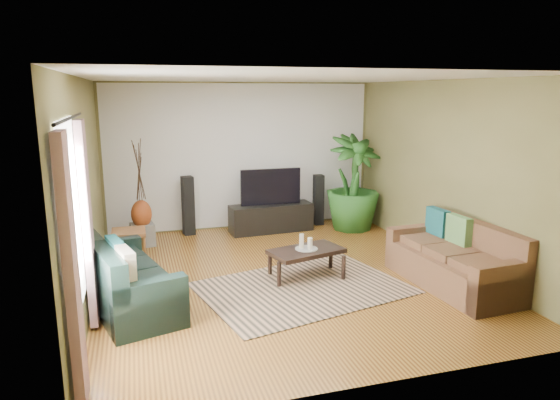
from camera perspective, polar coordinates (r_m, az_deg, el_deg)
name	(u,v)px	position (r m, az deg, el deg)	size (l,w,h in m)	color
floor	(284,276)	(7.05, 0.46, -8.70)	(5.50, 5.50, 0.00)	#9D6B28
ceiling	(284,78)	(6.59, 0.50, 13.80)	(5.50, 5.50, 0.00)	white
wall_back	(241,156)	(9.33, -4.42, 5.01)	(5.00, 5.00, 0.00)	olive
wall_front	(380,237)	(4.20, 11.41, -4.22)	(5.00, 5.00, 0.00)	olive
wall_left	(86,191)	(6.44, -21.34, 0.91)	(5.50, 5.50, 0.00)	olive
wall_right	(446,173)	(7.78, 18.42, 2.96)	(5.50, 5.50, 0.00)	olive
backwall_panel	(242,156)	(9.32, -4.41, 5.00)	(4.90, 4.90, 0.00)	white
window_pane	(72,219)	(4.87, -22.64, -2.05)	(1.80, 1.80, 0.00)	white
curtain_near	(71,273)	(4.22, -22.73, -7.74)	(0.08, 0.35, 2.20)	gray
curtain_far	(87,225)	(5.65, -21.16, -2.66)	(0.08, 0.35, 2.20)	gray
curtain_rod	(69,118)	(4.74, -22.94, 8.60)	(0.03, 0.03, 1.90)	black
sofa_left	(128,272)	(6.26, -17.01, -7.89)	(1.87, 0.80, 0.85)	black
sofa_right	(453,255)	(6.98, 19.19, -5.94)	(1.91, 0.86, 0.85)	brown
area_rug	(303,288)	(6.65, 2.66, -9.99)	(2.58, 1.83, 0.01)	tan
coffee_table	(306,263)	(6.96, 3.01, -7.23)	(1.00, 0.54, 0.41)	black
candle_tray	(306,249)	(6.89, 3.03, -5.58)	(0.31, 0.31, 0.01)	gray
candle_tall	(302,241)	(6.87, 2.48, -4.71)	(0.06, 0.06, 0.20)	beige
candle_mid	(310,243)	(6.84, 3.47, -4.98)	(0.06, 0.06, 0.15)	beige
candle_short	(310,242)	(6.94, 3.42, -4.83)	(0.06, 0.06, 0.13)	beige
tv_stand	(271,218)	(9.18, -1.03, -2.05)	(1.52, 0.46, 0.51)	black
television	(271,187)	(9.07, -1.08, 1.54)	(1.11, 0.06, 0.66)	black
speaker_left	(188,206)	(9.07, -10.46, -0.64)	(0.19, 0.21, 1.06)	black
speaker_right	(318,200)	(9.64, 4.41, 0.02)	(0.17, 0.19, 0.97)	black
potted_plant	(353,183)	(9.31, 8.32, 1.97)	(0.99, 0.99, 1.76)	#20511B
plant_pot	(352,222)	(9.47, 8.18, -2.52)	(0.33, 0.33, 0.25)	black
pedestal	(143,234)	(8.68, -15.42, -3.82)	(0.37, 0.37, 0.37)	gray
vase	(141,214)	(8.59, -15.56, -1.56)	(0.34, 0.34, 0.47)	brown
side_table	(130,247)	(7.80, -16.81, -5.16)	(0.49, 0.49, 0.52)	brown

